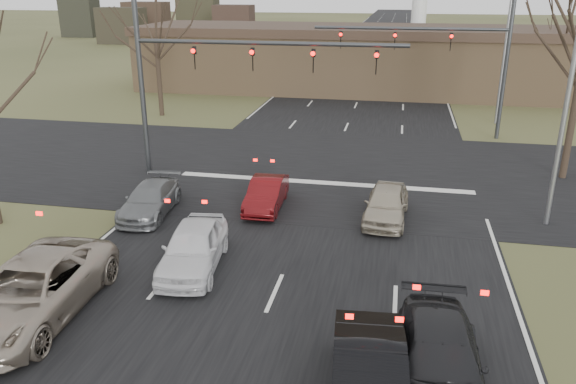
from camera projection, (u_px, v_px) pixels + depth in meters
The scene contains 17 objects.
ground at pixel (248, 355), 13.78m from camera, with size 360.00×360.00×0.00m, color #3F4424.
road_main at pixel (376, 59), 68.96m from camera, with size 14.00×300.00×0.02m, color black.
road_cross at pixel (328, 170), 27.57m from camera, with size 200.00×14.00×0.02m, color black.
building at pixel (388, 59), 47.43m from camera, with size 42.40×10.40×5.30m.
mast_arm_near at pixel (208, 68), 24.94m from camera, with size 12.12×0.24×8.00m.
mast_arm_far at pixel (456, 51), 32.05m from camera, with size 11.12×0.24×8.00m.
streetlight_right_near at pixel (566, 76), 19.41m from camera, with size 2.34×0.25×10.00m.
streetlight_right_far at pixel (504, 35), 34.95m from camera, with size 2.34×0.25×10.00m.
tree_left_far at pixel (153, 5), 36.63m from camera, with size 5.70×5.70×9.50m.
tree_right_far at pixel (571, 8), 40.79m from camera, with size 5.40×5.40×9.00m.
car_silver_suv at pixel (31, 291), 15.11m from camera, with size 2.67×5.80×1.61m, color #A39684.
car_white_sedan at pixel (193, 247), 17.79m from camera, with size 1.73×4.29×1.46m, color silver.
car_black_hatch at pixel (369, 380), 11.81m from camera, with size 1.55×4.43×1.46m, color black.
car_charcoal_sedan at pixel (439, 361), 12.47m from camera, with size 1.93×4.76×1.38m, color black.
car_grey_ahead at pixel (150, 199), 22.12m from camera, with size 1.67×4.10×1.19m, color slate.
car_red_ahead at pixel (266, 194), 22.70m from camera, with size 1.28×3.67×1.21m, color #540C0E.
car_silver_ahead at pixel (386, 204), 21.50m from camera, with size 1.56×3.88×1.32m, color #B0A68F.
Camera 1 is at (3.24, -11.12, 8.54)m, focal length 35.00 mm.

